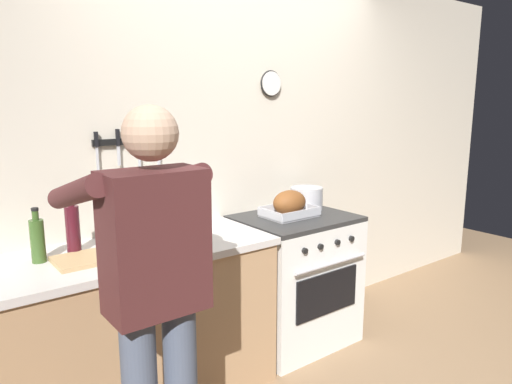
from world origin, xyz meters
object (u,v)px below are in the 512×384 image
(bottle_dish_soap, at_px, (165,225))
(bottle_wine_red, at_px, (73,228))
(bottle_olive_oil, at_px, (38,240))
(person_cook, at_px, (154,287))
(bottle_vinegar, at_px, (125,228))
(stove, at_px, (295,279))
(stock_pot, at_px, (307,198))
(roasting_pan, at_px, (289,205))
(cutting_board, at_px, (93,257))

(bottle_dish_soap, height_order, bottle_wine_red, bottle_wine_red)
(bottle_dish_soap, bearing_deg, bottle_olive_oil, 177.68)
(person_cook, height_order, bottle_dish_soap, person_cook)
(bottle_olive_oil, bearing_deg, bottle_vinegar, -4.14)
(stove, height_order, bottle_olive_oil, bottle_olive_oil)
(stock_pot, bearing_deg, bottle_wine_red, -179.64)
(person_cook, relative_size, bottle_vinegar, 6.44)
(stove, relative_size, bottle_dish_soap, 4.53)
(roasting_pan, bearing_deg, bottle_dish_soap, 178.41)
(stove, height_order, person_cook, person_cook)
(bottle_olive_oil, bearing_deg, stove, -2.62)
(person_cook, relative_size, stock_pot, 7.16)
(stove, bearing_deg, bottle_wine_red, 176.07)
(stove, relative_size, bottle_olive_oil, 3.33)
(person_cook, relative_size, bottle_olive_oil, 6.14)
(stove, distance_m, roasting_pan, 0.53)
(bottle_vinegar, bearing_deg, person_cook, -103.66)
(person_cook, relative_size, bottle_dish_soap, 8.35)
(stove, xyz_separation_m, bottle_dish_soap, (-0.94, 0.05, 0.53))
(stock_pot, bearing_deg, roasting_pan, -159.97)
(person_cook, distance_m, bottle_vinegar, 0.73)
(bottle_olive_oil, relative_size, bottle_wine_red, 0.85)
(person_cook, bearing_deg, bottle_vinegar, -7.38)
(roasting_pan, relative_size, bottle_vinegar, 1.37)
(cutting_board, bearing_deg, bottle_wine_red, 106.46)
(person_cook, height_order, bottle_olive_oil, person_cook)
(person_cook, relative_size, cutting_board, 4.61)
(roasting_pan, relative_size, cutting_board, 0.98)
(roasting_pan, distance_m, stock_pot, 0.25)
(person_cook, xyz_separation_m, bottle_wine_red, (-0.08, 0.77, 0.08))
(bottle_wine_red, distance_m, bottle_vinegar, 0.26)
(bottle_olive_oil, relative_size, bottle_vinegar, 1.05)
(bottle_dish_soap, relative_size, bottle_vinegar, 0.77)
(stock_pot, height_order, cutting_board, stock_pot)
(bottle_vinegar, bearing_deg, cutting_board, -157.01)
(cutting_board, height_order, bottle_vinegar, bottle_vinegar)
(stove, bearing_deg, person_cook, -153.69)
(stove, xyz_separation_m, person_cook, (-1.35, -0.67, 0.50))
(bottle_dish_soap, distance_m, bottle_vinegar, 0.24)
(person_cook, height_order, bottle_vinegar, person_cook)
(stove, bearing_deg, bottle_dish_soap, 177.17)
(stove, height_order, bottle_dish_soap, bottle_dish_soap)
(stock_pot, xyz_separation_m, cutting_board, (-1.59, -0.16, -0.07))
(bottle_dish_soap, height_order, bottle_vinegar, bottle_vinegar)
(stock_pot, relative_size, bottle_olive_oil, 0.86)
(stock_pot, relative_size, bottle_wine_red, 0.73)
(stove, bearing_deg, roasting_pan, 150.50)
(bottle_dish_soap, relative_size, bottle_wine_red, 0.62)
(stock_pot, relative_size, bottle_vinegar, 0.90)
(cutting_board, bearing_deg, bottle_olive_oil, 151.03)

